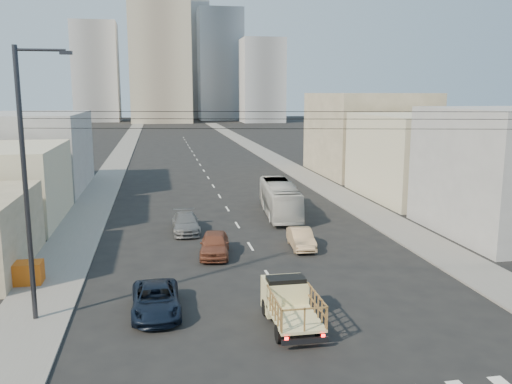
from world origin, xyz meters
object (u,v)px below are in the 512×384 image
object	(u,v)px
city_bus	(280,198)
flatbed_pickup	(290,301)
sedan_grey	(186,223)
navy_pickup	(156,300)
sedan_tan	(301,239)
streetlamp_left	(27,179)
sedan_brown	(215,244)
crate_stack	(25,273)

from	to	relation	value
city_bus	flatbed_pickup	bearing A→B (deg)	-96.69
flatbed_pickup	sedan_grey	world-z (taller)	flatbed_pickup
navy_pickup	sedan_tan	bearing A→B (deg)	43.26
navy_pickup	streetlamp_left	size ratio (longest dim) A/B	0.39
city_bus	streetlamp_left	world-z (taller)	streetlamp_left
sedan_brown	crate_stack	bearing A→B (deg)	-153.46
city_bus	sedan_grey	size ratio (longest dim) A/B	2.14
flatbed_pickup	streetlamp_left	xyz separation A→B (m)	(-11.01, 2.47, 5.34)
flatbed_pickup	navy_pickup	distance (m)	6.26
flatbed_pickup	sedan_tan	bearing A→B (deg)	72.65
flatbed_pickup	city_bus	size ratio (longest dim) A/B	0.44
streetlamp_left	sedan_tan	bearing A→B (deg)	31.75
streetlamp_left	crate_stack	bearing A→B (deg)	108.24
streetlamp_left	sedan_grey	bearing A→B (deg)	63.10
sedan_tan	sedan_grey	size ratio (longest dim) A/B	0.83
sedan_tan	navy_pickup	bearing A→B (deg)	-131.66
navy_pickup	sedan_tan	world-z (taller)	navy_pickup
flatbed_pickup	crate_stack	bearing A→B (deg)	149.80
streetlamp_left	crate_stack	world-z (taller)	streetlamp_left
city_bus	crate_stack	size ratio (longest dim) A/B	5.58
sedan_grey	flatbed_pickup	bearing A→B (deg)	-78.11
sedan_tan	city_bus	bearing A→B (deg)	89.48
navy_pickup	flatbed_pickup	bearing A→B (deg)	-23.05
sedan_tan	sedan_grey	xyz separation A→B (m)	(-7.22, 5.51, 0.04)
navy_pickup	sedan_tan	size ratio (longest dim) A/B	1.21
crate_stack	sedan_tan	bearing A→B (deg)	14.42
city_bus	streetlamp_left	bearing A→B (deg)	-124.32
sedan_brown	streetlamp_left	size ratio (longest dim) A/B	0.37
crate_stack	city_bus	bearing A→B (deg)	39.44
city_bus	sedan_brown	distance (m)	12.35
flatbed_pickup	crate_stack	size ratio (longest dim) A/B	2.45
sedan_tan	crate_stack	distance (m)	16.74
flatbed_pickup	sedan_brown	size ratio (longest dim) A/B	1.01
sedan_grey	streetlamp_left	world-z (taller)	streetlamp_left
flatbed_pickup	sedan_tan	xyz separation A→B (m)	(3.60, 11.51, -0.45)
streetlamp_left	sedan_brown	bearing A→B (deg)	43.49
navy_pickup	sedan_brown	bearing A→B (deg)	65.88
crate_stack	flatbed_pickup	bearing A→B (deg)	-30.20
crate_stack	sedan_grey	bearing A→B (deg)	47.12
sedan_brown	sedan_grey	distance (m)	6.33
sedan_brown	streetlamp_left	xyz separation A→B (m)	(-8.84, -8.39, 5.69)
flatbed_pickup	crate_stack	distance (m)	14.60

